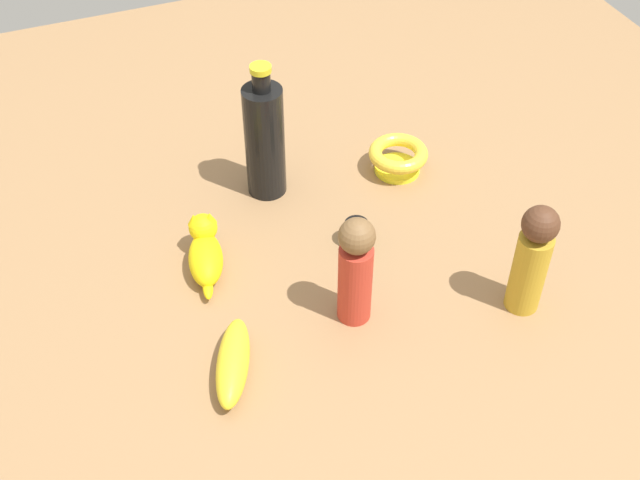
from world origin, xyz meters
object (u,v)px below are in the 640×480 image
at_px(bowl, 398,156).
at_px(banana, 233,362).
at_px(person_figure_child, 532,258).
at_px(nail_polish_jar, 356,233).
at_px(cat_figurine, 205,251).
at_px(person_figure_adult, 356,270).
at_px(bottle_tall, 265,139).

relative_size(bowl, banana, 0.68).
height_order(person_figure_child, nail_polish_jar, person_figure_child).
xyz_separation_m(person_figure_child, banana, (-0.46, 0.04, -0.08)).
bearing_deg(nail_polish_jar, bowl, 45.19).
bearing_deg(cat_figurine, banana, -95.88).
xyz_separation_m(person_figure_adult, person_figure_child, (0.26, -0.08, 0.00)).
bearing_deg(nail_polish_jar, person_figure_adult, -114.59).
relative_size(cat_figurine, nail_polish_jar, 3.30).
distance_m(person_figure_adult, nail_polish_jar, 0.18).
height_order(person_figure_adult, banana, person_figure_adult).
height_order(bowl, banana, bowl).
bearing_deg(bowl, nail_polish_jar, -134.81).
height_order(cat_figurine, bowl, cat_figurine).
distance_m(bottle_tall, person_figure_child, 0.50).
height_order(bottle_tall, person_figure_child, bottle_tall).
height_order(bottle_tall, person_figure_adult, bottle_tall).
relative_size(nail_polish_jar, banana, 0.28).
distance_m(cat_figurine, bowl, 0.42).
bearing_deg(bottle_tall, person_figure_adult, -85.42).
relative_size(cat_figurine, person_figure_child, 0.75).
xyz_separation_m(nail_polish_jar, banana, (-0.28, -0.19, 0.00)).
bearing_deg(cat_figurine, person_figure_adult, -45.43).
distance_m(nail_polish_jar, banana, 0.33).
bearing_deg(bowl, banana, -141.62).
distance_m(bottle_tall, person_figure_adult, 0.34).
relative_size(person_figure_adult, bowl, 1.78).
height_order(bowl, person_figure_child, person_figure_child).
distance_m(person_figure_adult, bowl, 0.38).
relative_size(bottle_tall, bowl, 2.36).
xyz_separation_m(cat_figurine, banana, (-0.02, -0.23, -0.01)).
xyz_separation_m(cat_figurine, bowl, (0.40, 0.11, -0.00)).
distance_m(bowl, person_figure_child, 0.39).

